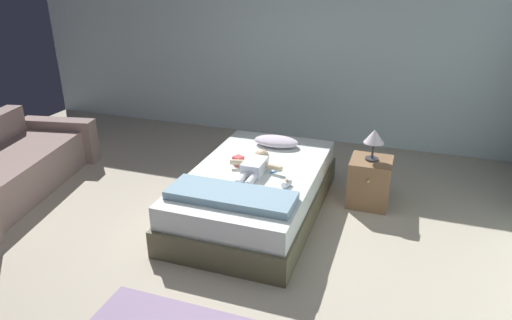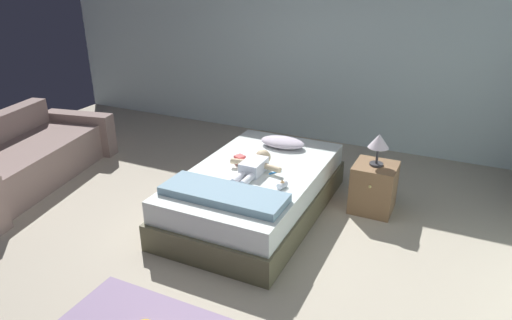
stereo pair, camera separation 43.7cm
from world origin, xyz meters
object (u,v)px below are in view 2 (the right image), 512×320
(baby, at_px, (255,165))
(toothbrush, at_px, (276,172))
(couch, at_px, (21,161))
(lamp, at_px, (379,142))
(baby_bottle, at_px, (282,185))
(toy_block, at_px, (240,160))
(nightstand, at_px, (374,187))
(bed, at_px, (256,191))
(pillow, at_px, (282,142))

(baby, xyz_separation_m, toothbrush, (0.19, 0.06, -0.05))
(couch, height_order, lamp, lamp)
(couch, height_order, baby_bottle, couch)
(toothbrush, distance_m, toy_block, 0.41)
(baby, xyz_separation_m, lamp, (1.03, 0.60, 0.20))
(toothbrush, height_order, nightstand, toothbrush)
(baby, bearing_deg, bed, 104.65)
(bed, height_order, baby, baby)
(toothbrush, relative_size, lamp, 0.41)
(pillow, relative_size, baby_bottle, 4.43)
(couch, relative_size, nightstand, 4.61)
(baby_bottle, bearing_deg, toy_block, 151.72)
(bed, bearing_deg, toothbrush, 5.12)
(bed, bearing_deg, couch, -169.17)
(pillow, height_order, toothbrush, pillow)
(lamp, bearing_deg, couch, -163.99)
(baby, relative_size, toothbrush, 4.73)
(nightstand, xyz_separation_m, baby_bottle, (-0.66, -0.82, 0.26))
(couch, height_order, toy_block, couch)
(pillow, bearing_deg, baby_bottle, -67.75)
(pillow, height_order, toy_block, pillow)
(pillow, xyz_separation_m, baby_bottle, (0.38, -0.92, -0.02))
(bed, distance_m, couch, 2.75)
(nightstand, bearing_deg, baby_bottle, -128.99)
(toothbrush, xyz_separation_m, baby_bottle, (0.18, -0.28, 0.02))
(bed, height_order, nightstand, nightstand)
(baby, distance_m, toothbrush, 0.21)
(baby, bearing_deg, toothbrush, 16.42)
(couch, distance_m, nightstand, 3.89)
(nightstand, xyz_separation_m, lamp, (0.00, 0.00, 0.48))
(lamp, bearing_deg, toothbrush, -147.30)
(toothbrush, distance_m, couch, 2.96)
(bed, bearing_deg, lamp, 28.10)
(bed, height_order, couch, couch)
(couch, bearing_deg, nightstand, 16.01)
(toothbrush, bearing_deg, lamp, 32.70)
(bed, relative_size, nightstand, 4.25)
(couch, bearing_deg, pillow, 23.59)
(toothbrush, bearing_deg, toy_block, 174.60)
(bed, bearing_deg, toy_block, 164.55)
(couch, relative_size, baby_bottle, 20.43)
(bed, xyz_separation_m, lamp, (1.04, 0.56, 0.50))
(lamp, relative_size, toy_block, 2.85)
(toothbrush, xyz_separation_m, lamp, (0.84, 0.54, 0.25))
(toy_block, bearing_deg, couch, -167.04)
(baby, distance_m, toy_block, 0.24)
(bed, bearing_deg, baby_bottle, -34.20)
(toothbrush, bearing_deg, couch, -169.56)
(baby, distance_m, lamp, 1.21)
(baby, height_order, toothbrush, baby)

